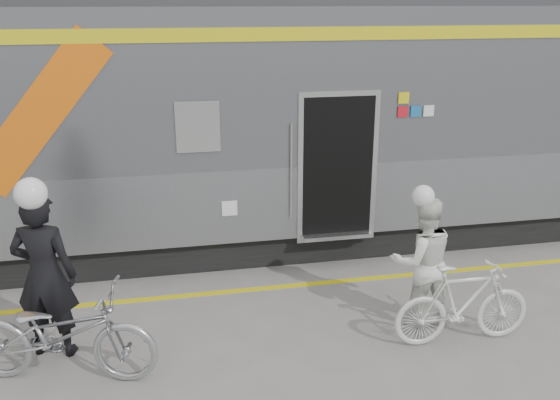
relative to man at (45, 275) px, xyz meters
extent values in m
plane|color=slate|center=(3.02, -1.07, -0.98)|extent=(90.00, 90.00, 0.00)
cube|color=black|center=(1.66, 3.13, -0.73)|extent=(24.00, 2.70, 0.50)
cube|color=#9EA0A5|center=(1.66, 3.13, 0.07)|extent=(24.00, 3.00, 1.10)
cube|color=slate|center=(1.66, 3.13, 1.72)|extent=(24.00, 3.00, 2.20)
cube|color=gold|center=(1.66, 1.62, 2.47)|extent=(24.00, 0.02, 0.18)
cube|color=#DF5E0D|center=(-0.14, 1.62, 1.52)|extent=(1.96, 0.01, 2.19)
cube|color=black|center=(1.86, 1.62, 1.27)|extent=(0.55, 0.02, 0.65)
cube|color=black|center=(3.86, 1.83, 0.57)|extent=(1.05, 0.45, 2.10)
cube|color=silver|center=(3.86, 1.62, 0.57)|extent=(1.20, 0.02, 2.25)
cylinder|color=silver|center=(3.16, 1.60, 0.57)|extent=(0.04, 0.04, 1.40)
cube|color=silver|center=(3.86, 1.58, -0.46)|extent=(1.05, 0.25, 0.06)
cube|color=gold|center=(4.81, 1.62, 1.57)|extent=(0.16, 0.01, 0.16)
cube|color=red|center=(4.81, 1.62, 1.37)|extent=(0.16, 0.01, 0.16)
cube|color=#1962A3|center=(5.01, 1.62, 1.37)|extent=(0.16, 0.01, 0.16)
cube|color=silver|center=(5.21, 1.62, 1.37)|extent=(0.16, 0.01, 0.16)
cube|color=silver|center=(2.26, 1.62, 0.07)|extent=(0.22, 0.01, 0.22)
cube|color=gold|center=(3.02, 1.08, -0.97)|extent=(24.00, 0.12, 0.01)
imported|color=black|center=(0.00, 0.00, 0.00)|extent=(0.80, 0.63, 1.96)
imported|color=#9D9FA5|center=(0.20, -0.55, -0.44)|extent=(2.16, 1.18, 1.08)
imported|color=white|center=(4.41, -0.18, -0.15)|extent=(0.82, 0.65, 1.66)
imported|color=silver|center=(4.71, -0.73, -0.48)|extent=(1.68, 0.51, 1.01)
sphere|color=white|center=(0.00, 0.00, 1.15)|extent=(0.34, 0.34, 0.34)
sphere|color=white|center=(4.41, -0.18, 0.81)|extent=(0.27, 0.27, 0.27)
camera|label=1|loc=(1.38, -6.36, 2.89)|focal=38.00mm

